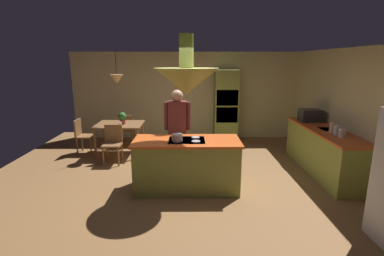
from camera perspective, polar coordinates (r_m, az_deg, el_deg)
name	(u,v)px	position (r m, az deg, el deg)	size (l,w,h in m)	color
ground	(187,184)	(5.55, -1.01, -11.07)	(8.16, 8.16, 0.00)	olive
wall_back	(188,96)	(8.57, -0.87, 6.47)	(6.80, 0.10, 2.55)	beige
wall_right	(353,114)	(6.41, 29.48, 2.46)	(0.10, 7.20, 2.55)	beige
kitchen_island	(187,164)	(5.18, -1.05, -7.29)	(1.90, 0.85, 0.94)	#939E42
counter_run_right	(323,150)	(6.56, 24.75, -4.06)	(0.73, 2.62, 0.92)	#939E42
oven_tower	(226,106)	(8.26, 6.80, 4.39)	(0.66, 0.62, 2.05)	#939E42
dining_table	(120,127)	(7.35, -14.29, 0.11)	(1.14, 0.93, 0.76)	brown
person_at_island	(177,127)	(5.70, -2.93, 0.27)	(0.53, 0.23, 1.74)	tan
range_hood	(186,80)	(4.87, -1.13, 9.60)	(1.10, 1.10, 1.00)	#939E42
pendant_light_over_table	(117,79)	(7.18, -14.83, 9.44)	(0.32, 0.32, 0.82)	#E0B266
chair_facing_island	(113,141)	(6.75, -15.56, -2.56)	(0.40, 0.40, 0.87)	brown
chair_by_back_wall	(126,127)	(8.04, -13.09, 0.10)	(0.40, 0.40, 0.87)	brown
chair_at_corner	(82,134)	(7.67, -21.12, -1.09)	(0.40, 0.40, 0.87)	brown
potted_plant_on_table	(122,118)	(7.22, -13.79, 2.04)	(0.20, 0.20, 0.30)	#99382D
cup_on_table	(120,124)	(7.08, -14.17, 0.78)	(0.07, 0.07, 0.09)	white
canister_flour	(342,133)	(5.88, 27.84, -0.87)	(0.12, 0.12, 0.17)	silver
canister_sugar	(337,130)	(6.03, 27.05, -0.39)	(0.12, 0.12, 0.18)	silver
canister_tea	(332,128)	(6.18, 26.31, 0.07)	(0.12, 0.12, 0.20)	#E0B78C
microwave_on_counter	(310,115)	(7.11, 22.59, 2.34)	(0.46, 0.36, 0.28)	#232326
cooking_pot_on_cooktop	(177,138)	(4.90, -2.96, -1.93)	(0.18, 0.18, 0.12)	#B2B2B7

